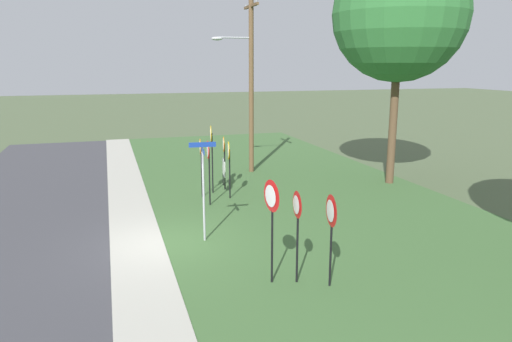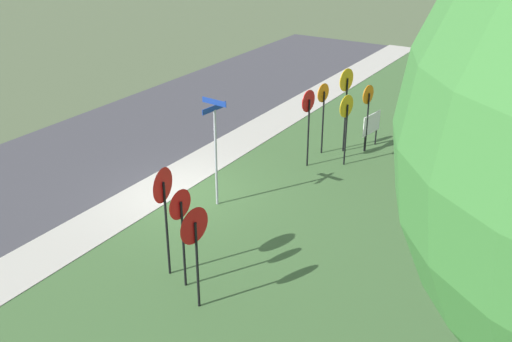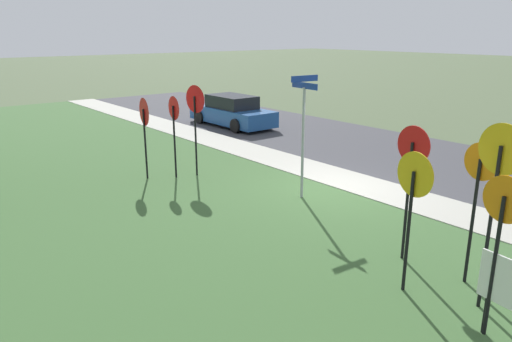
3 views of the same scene
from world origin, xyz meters
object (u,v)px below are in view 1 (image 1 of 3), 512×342
stop_sign_near_left (229,157)px  yield_sign_near_left (331,219)px  stop_sign_near_right (201,156)px  street_name_post (203,183)px  stop_sign_far_right (224,152)px  yield_sign_near_right (271,206)px  stop_sign_far_left (211,144)px  notice_board (224,169)px  oak_tree_left (400,14)px  yield_sign_far_left (297,215)px  utility_pole (249,73)px  stop_sign_far_center (208,159)px

stop_sign_near_left → yield_sign_near_left: size_ratio=1.00×
stop_sign_near_right → street_name_post: (4.95, -0.87, 0.10)m
stop_sign_far_right → yield_sign_near_right: yield_sign_near_right is taller
yield_sign_near_right → street_name_post: street_name_post is taller
stop_sign_far_left → notice_board: stop_sign_far_left is taller
stop_sign_far_right → oak_tree_left: (1.14, 7.65, 5.83)m
notice_board → yield_sign_near_left: bearing=9.1°
stop_sign_far_left → yield_sign_near_right: 8.91m
yield_sign_near_left → stop_sign_far_right: bearing=-171.6°
stop_sign_near_left → street_name_post: 4.85m
yield_sign_near_right → street_name_post: 3.56m
stop_sign_near_left → street_name_post: street_name_post is taller
yield_sign_far_left → utility_pole: 13.23m
stop_sign_far_left → oak_tree_left: (0.73, 8.28, 5.39)m
stop_sign_near_right → street_name_post: 5.03m
stop_sign_near_right → oak_tree_left: oak_tree_left is taller
yield_sign_near_right → street_name_post: size_ratio=0.86×
notice_board → street_name_post: bearing=-10.8°
utility_pole → notice_board: utility_pole is taller
stop_sign_far_center → oak_tree_left: bearing=102.4°
stop_sign_far_center → utility_pole: bearing=154.4°
stop_sign_near_left → street_name_post: bearing=-13.2°
stop_sign_far_right → yield_sign_near_left: bearing=10.8°
stop_sign_near_right → oak_tree_left: (0.19, 8.85, 5.77)m
stop_sign_near_right → stop_sign_far_right: size_ratio=1.04×
stop_sign_far_left → stop_sign_near_left: bearing=35.8°
stop_sign_near_left → utility_pole: size_ratio=0.26×
stop_sign_near_right → utility_pole: size_ratio=0.26×
stop_sign_near_left → oak_tree_left: bearing=102.6°
stop_sign_far_center → yield_sign_near_right: bearing=6.3°
yield_sign_near_right → notice_board: bearing=164.8°
utility_pole → oak_tree_left: oak_tree_left is taller
notice_board → stop_sign_near_left: bearing=1.3°
stop_sign_far_center → yield_sign_far_left: 7.36m
stop_sign_far_left → notice_board: (-0.76, 0.71, -1.29)m
stop_sign_far_right → notice_board: stop_sign_far_right is taller
oak_tree_left → stop_sign_near_right: bearing=-91.2°
stop_sign_near_left → street_name_post: size_ratio=0.76×
utility_pole → notice_board: bearing=-36.1°
yield_sign_near_left → yield_sign_near_right: bearing=-108.6°
stop_sign_near_left → stop_sign_far_left: 1.22m
stop_sign_far_left → yield_sign_near_right: bearing=7.8°
stop_sign_far_right → stop_sign_near_left: bearing=3.6°
stop_sign_near_right → stop_sign_far_center: stop_sign_far_center is taller
yield_sign_near_left → stop_sign_far_center: bearing=-162.9°
stop_sign_far_center → oak_tree_left: 10.50m
stop_sign_near_left → notice_board: size_ratio=1.89×
stop_sign_near_left → stop_sign_far_left: (-1.04, -0.49, 0.41)m
yield_sign_near_left → notice_board: bearing=-172.0°
notice_board → oak_tree_left: 10.21m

